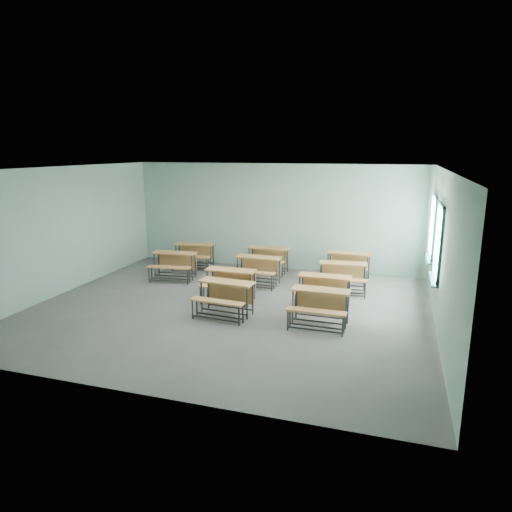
{
  "coord_description": "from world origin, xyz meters",
  "views": [
    {
      "loc": [
        3.6,
        -9.42,
        3.61
      ],
      "look_at": [
        0.27,
        1.2,
        1.0
      ],
      "focal_mm": 32.0,
      "sensor_mm": 36.0,
      "label": 1
    }
  ],
  "objects_px": {
    "desk_unit_r1c1": "(229,280)",
    "desk_unit_r3c1": "(267,256)",
    "desk_unit_r2c0": "(174,262)",
    "desk_unit_r0c1": "(225,293)",
    "desk_unit_r2c1": "(257,266)",
    "desk_unit_r1c2": "(324,287)",
    "desk_unit_r2c2": "(343,273)",
    "desk_unit_r3c0": "(194,252)",
    "desk_unit_r0c2": "(320,302)",
    "desk_unit_r3c2": "(348,262)"
  },
  "relations": [
    {
      "from": "desk_unit_r3c0",
      "to": "desk_unit_r3c2",
      "type": "xyz_separation_m",
      "value": [
        4.71,
        0.12,
        0.0
      ]
    },
    {
      "from": "desk_unit_r1c1",
      "to": "desk_unit_r2c0",
      "type": "height_order",
      "value": "same"
    },
    {
      "from": "desk_unit_r2c0",
      "to": "desk_unit_r2c2",
      "type": "relative_size",
      "value": 1.01
    },
    {
      "from": "desk_unit_r0c2",
      "to": "desk_unit_r2c0",
      "type": "distance_m",
      "value": 5.08
    },
    {
      "from": "desk_unit_r3c0",
      "to": "desk_unit_r3c2",
      "type": "relative_size",
      "value": 1.03
    },
    {
      "from": "desk_unit_r1c1",
      "to": "desk_unit_r3c1",
      "type": "distance_m",
      "value": 2.77
    },
    {
      "from": "desk_unit_r2c1",
      "to": "desk_unit_r3c1",
      "type": "xyz_separation_m",
      "value": [
        -0.07,
        1.26,
        0.0
      ]
    },
    {
      "from": "desk_unit_r2c1",
      "to": "desk_unit_r1c2",
      "type": "bearing_deg",
      "value": -32.99
    },
    {
      "from": "desk_unit_r1c2",
      "to": "desk_unit_r2c2",
      "type": "height_order",
      "value": "same"
    },
    {
      "from": "desk_unit_r3c2",
      "to": "desk_unit_r2c2",
      "type": "bearing_deg",
      "value": -84.57
    },
    {
      "from": "desk_unit_r2c2",
      "to": "desk_unit_r3c2",
      "type": "height_order",
      "value": "same"
    },
    {
      "from": "desk_unit_r0c2",
      "to": "desk_unit_r0c1",
      "type": "bearing_deg",
      "value": -178.46
    },
    {
      "from": "desk_unit_r2c0",
      "to": "desk_unit_r3c1",
      "type": "relative_size",
      "value": 1.07
    },
    {
      "from": "desk_unit_r0c2",
      "to": "desk_unit_r2c2",
      "type": "xyz_separation_m",
      "value": [
        0.18,
        2.45,
        0.0
      ]
    },
    {
      "from": "desk_unit_r2c0",
      "to": "desk_unit_r3c1",
      "type": "distance_m",
      "value": 2.76
    },
    {
      "from": "desk_unit_r2c0",
      "to": "desk_unit_r2c2",
      "type": "height_order",
      "value": "same"
    },
    {
      "from": "desk_unit_r1c1",
      "to": "desk_unit_r3c2",
      "type": "xyz_separation_m",
      "value": [
        2.54,
        2.74,
        0.0
      ]
    },
    {
      "from": "desk_unit_r0c1",
      "to": "desk_unit_r1c2",
      "type": "distance_m",
      "value": 2.3
    },
    {
      "from": "desk_unit_r1c2",
      "to": "desk_unit_r2c0",
      "type": "distance_m",
      "value": 4.61
    },
    {
      "from": "desk_unit_r0c1",
      "to": "desk_unit_r2c0",
      "type": "distance_m",
      "value": 3.36
    },
    {
      "from": "desk_unit_r1c1",
      "to": "desk_unit_r2c1",
      "type": "bearing_deg",
      "value": 80.78
    },
    {
      "from": "desk_unit_r0c1",
      "to": "desk_unit_r3c1",
      "type": "distance_m",
      "value": 3.75
    },
    {
      "from": "desk_unit_r1c1",
      "to": "desk_unit_r3c0",
      "type": "height_order",
      "value": "same"
    },
    {
      "from": "desk_unit_r1c2",
      "to": "desk_unit_r3c0",
      "type": "xyz_separation_m",
      "value": [
        -4.45,
        2.49,
        0.0
      ]
    },
    {
      "from": "desk_unit_r0c2",
      "to": "desk_unit_r3c0",
      "type": "distance_m",
      "value": 5.77
    },
    {
      "from": "desk_unit_r1c1",
      "to": "desk_unit_r3c1",
      "type": "xyz_separation_m",
      "value": [
        0.17,
        2.77,
        0.0
      ]
    },
    {
      "from": "desk_unit_r1c2",
      "to": "desk_unit_r2c0",
      "type": "xyz_separation_m",
      "value": [
        -4.46,
        1.19,
        0.0
      ]
    },
    {
      "from": "desk_unit_r0c1",
      "to": "desk_unit_r3c2",
      "type": "height_order",
      "value": "same"
    },
    {
      "from": "desk_unit_r2c2",
      "to": "desk_unit_r3c2",
      "type": "distance_m",
      "value": 1.24
    },
    {
      "from": "desk_unit_r3c2",
      "to": "desk_unit_r0c2",
      "type": "bearing_deg",
      "value": -87.77
    },
    {
      "from": "desk_unit_r3c1",
      "to": "desk_unit_r3c0",
      "type": "bearing_deg",
      "value": -175.76
    },
    {
      "from": "desk_unit_r1c1",
      "to": "desk_unit_r2c2",
      "type": "distance_m",
      "value": 2.96
    },
    {
      "from": "desk_unit_r0c2",
      "to": "desk_unit_r2c0",
      "type": "bearing_deg",
      "value": 154.23
    },
    {
      "from": "desk_unit_r2c1",
      "to": "desk_unit_r3c1",
      "type": "height_order",
      "value": "same"
    },
    {
      "from": "desk_unit_r2c2",
      "to": "desk_unit_r3c0",
      "type": "bearing_deg",
      "value": 160.52
    },
    {
      "from": "desk_unit_r3c0",
      "to": "desk_unit_r3c1",
      "type": "relative_size",
      "value": 1.07
    },
    {
      "from": "desk_unit_r2c1",
      "to": "desk_unit_r0c2",
      "type": "bearing_deg",
      "value": -48.12
    },
    {
      "from": "desk_unit_r2c1",
      "to": "desk_unit_r2c2",
      "type": "xyz_separation_m",
      "value": [
        2.31,
        -0.01,
        0.0
      ]
    },
    {
      "from": "desk_unit_r0c2",
      "to": "desk_unit_r3c0",
      "type": "height_order",
      "value": "same"
    },
    {
      "from": "desk_unit_r0c2",
      "to": "desk_unit_r3c0",
      "type": "xyz_separation_m",
      "value": [
        -4.53,
        3.57,
        0.0
      ]
    },
    {
      "from": "desk_unit_r2c0",
      "to": "desk_unit_r1c1",
      "type": "bearing_deg",
      "value": -38.43
    },
    {
      "from": "desk_unit_r0c1",
      "to": "desk_unit_r0c2",
      "type": "height_order",
      "value": "same"
    },
    {
      "from": "desk_unit_r1c1",
      "to": "desk_unit_r0c1",
      "type": "bearing_deg",
      "value": -74.97
    },
    {
      "from": "desk_unit_r1c2",
      "to": "desk_unit_r2c1",
      "type": "height_order",
      "value": "same"
    },
    {
      "from": "desk_unit_r2c1",
      "to": "desk_unit_r3c1",
      "type": "relative_size",
      "value": 1.01
    },
    {
      "from": "desk_unit_r2c0",
      "to": "desk_unit_r3c2",
      "type": "bearing_deg",
      "value": 9.52
    },
    {
      "from": "desk_unit_r2c1",
      "to": "desk_unit_r2c2",
      "type": "bearing_deg",
      "value": 0.94
    },
    {
      "from": "desk_unit_r3c0",
      "to": "desk_unit_r1c1",
      "type": "bearing_deg",
      "value": -58.07
    },
    {
      "from": "desk_unit_r2c1",
      "to": "desk_unit_r3c0",
      "type": "height_order",
      "value": "same"
    },
    {
      "from": "desk_unit_r0c1",
      "to": "desk_unit_r2c1",
      "type": "height_order",
      "value": "same"
    }
  ]
}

